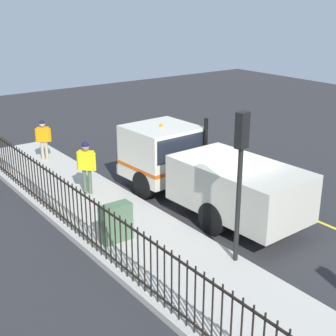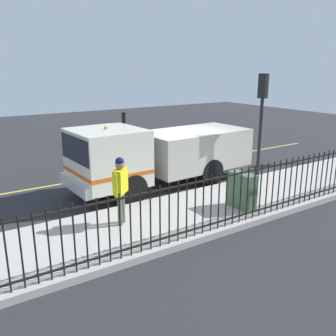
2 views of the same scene
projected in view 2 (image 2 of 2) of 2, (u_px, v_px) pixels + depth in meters
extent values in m
plane|color=#2B2B2D|center=(181.00, 181.00, 13.82)|extent=(47.14, 47.14, 0.00)
cube|color=#B7B2A8|center=(235.00, 202.00, 11.46)|extent=(3.00, 21.43, 0.17)
cube|color=yellow|center=(152.00, 168.00, 15.56)|extent=(0.12, 19.28, 0.01)
cube|color=silver|center=(107.00, 157.00, 11.77)|extent=(2.31, 2.25, 1.79)
cube|color=black|center=(107.00, 145.00, 11.67)|extent=(2.13, 2.28, 0.79)
cube|color=beige|center=(194.00, 149.00, 13.88)|extent=(2.39, 4.13, 1.40)
cube|color=silver|center=(75.00, 185.00, 11.32)|extent=(2.11, 0.29, 0.36)
cube|color=#DB5914|center=(108.00, 169.00, 11.88)|extent=(2.33, 2.27, 0.12)
cylinder|color=black|center=(132.00, 189.00, 11.42)|extent=(0.34, 0.97, 0.96)
cylinder|color=black|center=(104.00, 175.00, 12.96)|extent=(0.34, 0.97, 0.96)
cylinder|color=black|center=(211.00, 172.00, 13.29)|extent=(0.34, 0.97, 0.96)
cylinder|color=black|center=(178.00, 161.00, 14.84)|extent=(0.34, 0.97, 0.96)
sphere|color=orange|center=(106.00, 128.00, 11.52)|extent=(0.12, 0.12, 0.12)
cylinder|color=black|center=(124.00, 142.00, 13.14)|extent=(0.14, 0.14, 2.15)
cube|color=yellow|center=(120.00, 181.00, 9.36)|extent=(0.51, 0.53, 0.64)
sphere|color=#997051|center=(120.00, 165.00, 9.25)|extent=(0.24, 0.24, 0.24)
sphere|color=#14193F|center=(120.00, 162.00, 9.23)|extent=(0.22, 0.22, 0.22)
cylinder|color=#4C6047|center=(120.00, 210.00, 9.48)|extent=(0.13, 0.13, 0.85)
cylinder|color=#4C6047|center=(123.00, 207.00, 9.65)|extent=(0.13, 0.13, 0.85)
cylinder|color=yellow|center=(116.00, 186.00, 9.11)|extent=(0.09, 0.09, 0.60)
cylinder|color=yellow|center=(124.00, 179.00, 9.64)|extent=(0.09, 0.09, 0.60)
cylinder|color=black|center=(7.00, 256.00, 6.52)|extent=(0.04, 0.04, 1.49)
cylinder|color=black|center=(21.00, 252.00, 6.66)|extent=(0.04, 0.04, 1.49)
cylinder|color=black|center=(35.00, 248.00, 6.79)|extent=(0.04, 0.04, 1.49)
cylinder|color=black|center=(49.00, 245.00, 6.92)|extent=(0.04, 0.04, 1.49)
cylinder|color=black|center=(62.00, 242.00, 7.05)|extent=(0.04, 0.04, 1.49)
cylinder|color=black|center=(74.00, 238.00, 7.19)|extent=(0.04, 0.04, 1.49)
cylinder|color=black|center=(86.00, 235.00, 7.32)|extent=(0.04, 0.04, 1.49)
cylinder|color=black|center=(98.00, 232.00, 7.45)|extent=(0.04, 0.04, 1.49)
cylinder|color=black|center=(109.00, 229.00, 7.58)|extent=(0.04, 0.04, 1.49)
cylinder|color=black|center=(120.00, 227.00, 7.72)|extent=(0.04, 0.04, 1.49)
cylinder|color=black|center=(131.00, 224.00, 7.85)|extent=(0.04, 0.04, 1.49)
cylinder|color=black|center=(141.00, 221.00, 7.98)|extent=(0.04, 0.04, 1.49)
cylinder|color=black|center=(151.00, 219.00, 8.11)|extent=(0.04, 0.04, 1.49)
cylinder|color=black|center=(160.00, 216.00, 8.25)|extent=(0.04, 0.04, 1.49)
cylinder|color=black|center=(169.00, 214.00, 8.38)|extent=(0.04, 0.04, 1.49)
cylinder|color=black|center=(178.00, 212.00, 8.51)|extent=(0.04, 0.04, 1.49)
cylinder|color=black|center=(187.00, 209.00, 8.64)|extent=(0.04, 0.04, 1.49)
cylinder|color=black|center=(195.00, 207.00, 8.78)|extent=(0.04, 0.04, 1.49)
cylinder|color=black|center=(203.00, 205.00, 8.91)|extent=(0.04, 0.04, 1.49)
cylinder|color=black|center=(211.00, 203.00, 9.04)|extent=(0.04, 0.04, 1.49)
cylinder|color=black|center=(219.00, 201.00, 9.17)|extent=(0.04, 0.04, 1.49)
cylinder|color=black|center=(226.00, 199.00, 9.31)|extent=(0.04, 0.04, 1.49)
cylinder|color=black|center=(233.00, 197.00, 9.44)|extent=(0.04, 0.04, 1.49)
cylinder|color=black|center=(240.00, 196.00, 9.57)|extent=(0.04, 0.04, 1.49)
cylinder|color=black|center=(247.00, 194.00, 9.70)|extent=(0.04, 0.04, 1.49)
cylinder|color=black|center=(254.00, 192.00, 9.84)|extent=(0.04, 0.04, 1.49)
cylinder|color=black|center=(260.00, 191.00, 9.97)|extent=(0.04, 0.04, 1.49)
cylinder|color=black|center=(267.00, 189.00, 10.10)|extent=(0.04, 0.04, 1.49)
cylinder|color=black|center=(273.00, 187.00, 10.23)|extent=(0.04, 0.04, 1.49)
cylinder|color=black|center=(279.00, 186.00, 10.37)|extent=(0.04, 0.04, 1.49)
cylinder|color=black|center=(285.00, 184.00, 10.50)|extent=(0.04, 0.04, 1.49)
cylinder|color=black|center=(290.00, 183.00, 10.63)|extent=(0.04, 0.04, 1.49)
cylinder|color=black|center=(296.00, 181.00, 10.76)|extent=(0.04, 0.04, 1.49)
cylinder|color=black|center=(301.00, 180.00, 10.90)|extent=(0.04, 0.04, 1.49)
cylinder|color=black|center=(307.00, 179.00, 11.03)|extent=(0.04, 0.04, 1.49)
cylinder|color=black|center=(312.00, 177.00, 11.16)|extent=(0.04, 0.04, 1.49)
cylinder|color=black|center=(317.00, 176.00, 11.29)|extent=(0.04, 0.04, 1.49)
cylinder|color=black|center=(322.00, 175.00, 11.43)|extent=(0.04, 0.04, 1.49)
cylinder|color=black|center=(327.00, 174.00, 11.56)|extent=(0.04, 0.04, 1.49)
cylinder|color=black|center=(331.00, 172.00, 11.69)|extent=(0.04, 0.04, 1.49)
cylinder|color=black|center=(336.00, 171.00, 11.82)|extent=(0.04, 0.04, 1.49)
cube|color=black|center=(272.00, 166.00, 10.00)|extent=(0.04, 18.21, 0.04)
cube|color=black|center=(268.00, 207.00, 10.32)|extent=(0.04, 18.21, 0.04)
cylinder|color=black|center=(260.00, 127.00, 13.18)|extent=(0.12, 0.12, 3.78)
cube|color=black|center=(263.00, 86.00, 12.79)|extent=(0.33, 0.25, 0.85)
sphere|color=red|center=(264.00, 78.00, 12.72)|extent=(0.16, 0.16, 0.16)
sphere|color=yellow|center=(263.00, 86.00, 12.79)|extent=(0.16, 0.16, 0.16)
sphere|color=green|center=(263.00, 93.00, 12.86)|extent=(0.16, 0.16, 0.16)
cube|color=#4C6B4C|center=(242.00, 191.00, 10.62)|extent=(0.86, 0.39, 1.05)
cone|color=orange|center=(105.00, 171.00, 14.06)|extent=(0.41, 0.41, 0.58)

